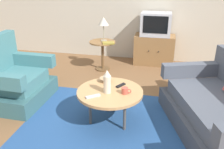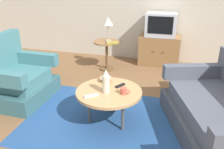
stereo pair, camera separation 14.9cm
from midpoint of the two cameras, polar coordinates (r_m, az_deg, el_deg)
The scene contains 15 objects.
ground_plane at distance 3.24m, azimuth -2.25°, elevation -10.37°, with size 16.00×16.00×0.00m, color brown.
area_rug at distance 3.20m, azimuth -1.82°, elevation -10.88°, with size 2.14×1.62×0.00m, color navy.
armchair at distance 3.84m, azimuth -23.32°, elevation -1.43°, with size 0.82×0.98×0.95m.
couch at distance 3.11m, azimuth 23.39°, elevation -7.99°, with size 1.39×1.81×0.85m.
coffee_table at distance 2.99m, azimuth -1.93°, elevation -4.40°, with size 0.82×0.82×0.44m.
side_table at distance 4.67m, azimuth -3.17°, elevation 5.91°, with size 0.50×0.50×0.57m.
tv_stand at distance 5.09m, azimuth 9.10°, elevation 5.83°, with size 0.81×0.45×0.61m.
television at distance 4.94m, azimuth 9.47°, elevation 11.66°, with size 0.59×0.41×0.45m.
table_lamp at distance 4.57m, azimuth -2.97°, elevation 12.24°, with size 0.20×0.20×0.45m.
vase at distance 2.88m, azimuth -2.62°, elevation -1.75°, with size 0.09×0.09×0.30m.
mug at distance 2.89m, azimuth 1.63°, elevation -3.85°, with size 0.12×0.08×0.08m.
bowl at distance 3.21m, azimuth -2.76°, elevation -1.27°, with size 0.17×0.17×0.05m.
tv_remote_dark at distance 3.09m, azimuth 0.68°, elevation -2.59°, with size 0.11×0.15×0.02m.
tv_remote_silver at distance 2.84m, azimuth -6.02°, elevation -5.16°, with size 0.16×0.14×0.02m.
book at distance 4.47m, azimuth -1.81°, elevation 7.46°, with size 0.24×0.19×0.03m.
Camera 1 is at (0.63, -2.63, 1.79)m, focal length 38.68 mm.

